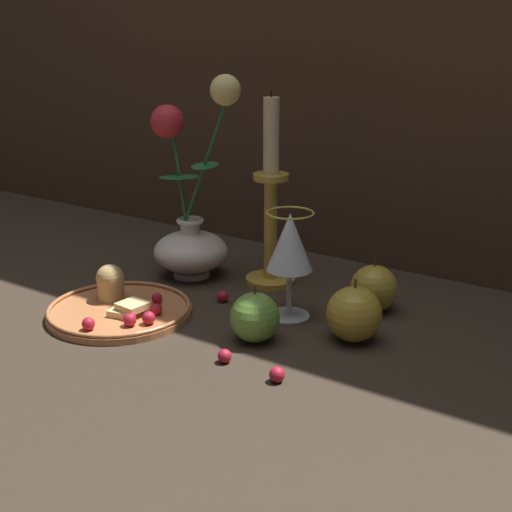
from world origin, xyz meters
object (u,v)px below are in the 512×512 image
apple_beside_vase (255,317)px  wine_glass (290,246)px  apple_near_glass (374,288)px  plate_with_pastries (119,306)px  candlestick (271,210)px  apple_at_table_edge (354,314)px  vase (191,225)px

apple_beside_vase → wine_glass: bearing=93.2°
wine_glass → apple_beside_vase: wine_glass is taller
wine_glass → apple_near_glass: bearing=43.0°
plate_with_pastries → candlestick: size_ratio=0.68×
wine_glass → apple_beside_vase: (0.01, -0.10, -0.08)m
apple_beside_vase → apple_at_table_edge: (0.11, 0.08, 0.00)m
apple_beside_vase → apple_at_table_edge: bearing=34.6°
plate_with_pastries → candlestick: 0.29m
candlestick → apple_beside_vase: (0.11, -0.20, -0.09)m
vase → wine_glass: (0.23, -0.05, 0.02)m
wine_glass → apple_beside_vase: 0.13m
vase → apple_at_table_edge: vase is taller
candlestick → apple_near_glass: candlestick is taller
candlestick → vase: bearing=-159.2°
apple_near_glass → plate_with_pastries: bearing=-144.0°
plate_with_pastries → wine_glass: 0.28m
vase → apple_beside_vase: 0.29m
wine_glass → apple_near_glass: size_ratio=1.92×
vase → apple_beside_vase: vase is taller
candlestick → apple_beside_vase: bearing=-62.7°
plate_with_pastries → apple_near_glass: size_ratio=2.58×
plate_with_pastries → apple_beside_vase: apple_beside_vase is taller
wine_glass → plate_with_pastries: bearing=-147.6°
plate_with_pastries → candlestick: bearing=64.0°
plate_with_pastries → apple_at_table_edge: (0.34, 0.12, 0.03)m
vase → apple_near_glass: (0.33, 0.04, -0.06)m
vase → candlestick: 0.14m
vase → apple_beside_vase: bearing=-33.3°
apple_near_glass → apple_at_table_edge: bearing=-78.8°
wine_glass → apple_beside_vase: bearing=-86.8°
vase → apple_at_table_edge: bearing=-12.4°
candlestick → apple_near_glass: 0.22m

